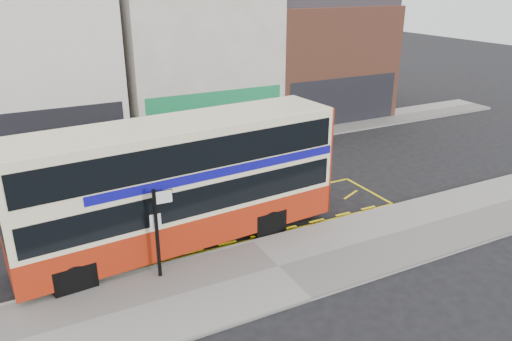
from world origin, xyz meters
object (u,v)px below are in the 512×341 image
double_decker_bus (181,182)px  car_grey (191,148)px  car_white (287,132)px  street_tree_right (230,70)px  bus_stop_post (158,225)px

double_decker_bus → car_grey: double_decker_bus is taller
car_white → street_tree_right: street_tree_right is taller
double_decker_bus → bus_stop_post: (-1.44, -1.92, -0.47)m
double_decker_bus → car_grey: (3.48, 8.52, -1.81)m
bus_stop_post → car_grey: (4.92, 10.44, -1.34)m
double_decker_bus → car_white: double_decker_bus is taller
double_decker_bus → car_grey: bearing=63.4°
bus_stop_post → street_tree_right: bearing=59.2°
double_decker_bus → bus_stop_post: size_ratio=3.88×
bus_stop_post → car_white: bus_stop_post is taller
bus_stop_post → car_white: (10.82, 10.32, -1.20)m
double_decker_bus → car_grey: size_ratio=3.06×
car_grey → double_decker_bus: bearing=149.7°
bus_stop_post → street_tree_right: street_tree_right is taller
bus_stop_post → street_tree_right: (8.58, 13.35, 2.11)m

